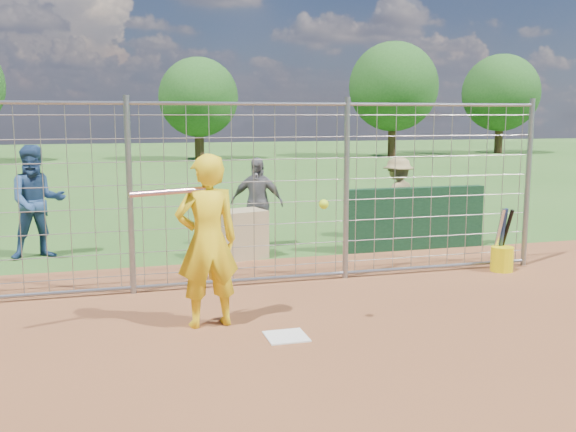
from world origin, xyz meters
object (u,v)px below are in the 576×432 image
object	(u,v)px
bucket_with_bats	(502,255)
equipment_bin	(240,234)
batter	(207,241)
bystander_a	(37,202)
bystander_b	(257,203)
bystander_c	(398,198)

from	to	relation	value
bucket_with_bats	equipment_bin	bearing A→B (deg)	151.50
batter	bucket_with_bats	distance (m)	4.92
batter	equipment_bin	size ratio (longest dim) A/B	2.42
bystander_a	equipment_bin	xyz separation A→B (m)	(3.21, -0.91, -0.54)
bystander_b	equipment_bin	world-z (taller)	bystander_b
batter	bystander_b	bearing A→B (deg)	-116.47
equipment_bin	bucket_with_bats	size ratio (longest dim) A/B	0.82
bystander_a	bucket_with_bats	bearing A→B (deg)	-34.21
batter	equipment_bin	bearing A→B (deg)	-113.64
batter	equipment_bin	distance (m)	3.52
bystander_b	bucket_with_bats	world-z (taller)	bystander_b
bucket_with_bats	bystander_a	bearing A→B (deg)	157.16
bystander_c	bystander_b	bearing A→B (deg)	-17.49
equipment_bin	bystander_b	bearing A→B (deg)	43.65
bystander_a	equipment_bin	world-z (taller)	bystander_a
equipment_bin	bystander_a	bearing A→B (deg)	149.15
bystander_a	bystander_c	bearing A→B (deg)	-11.52
bystander_c	equipment_bin	size ratio (longest dim) A/B	1.95
batter	bystander_a	world-z (taller)	batter
batter	bystander_b	distance (m)	4.34
bystander_c	bucket_with_bats	distance (m)	2.94
bystander_b	bystander_c	bearing A→B (deg)	28.00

